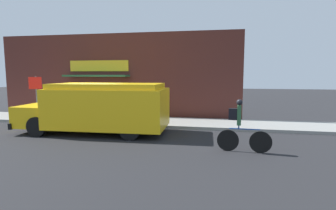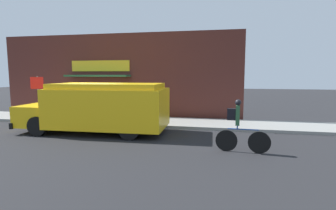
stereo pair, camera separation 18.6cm
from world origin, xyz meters
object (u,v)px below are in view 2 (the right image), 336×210
(cyclist, at_px, (239,128))
(stop_sign_post, at_px, (38,90))
(trash_bin, at_px, (127,109))
(school_bus, at_px, (100,107))

(cyclist, xyz_separation_m, stop_sign_post, (-9.79, 3.43, 0.84))
(cyclist, distance_m, trash_bin, 7.25)
(school_bus, xyz_separation_m, cyclist, (5.51, -1.69, -0.30))
(school_bus, xyz_separation_m, stop_sign_post, (-4.28, 1.74, 0.54))
(cyclist, relative_size, stop_sign_post, 0.76)
(stop_sign_post, height_order, trash_bin, stop_sign_post)
(stop_sign_post, relative_size, trash_bin, 2.42)
(cyclist, xyz_separation_m, trash_bin, (-5.48, 4.74, -0.19))
(school_bus, xyz_separation_m, trash_bin, (0.03, 3.05, -0.48))
(school_bus, height_order, cyclist, school_bus)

